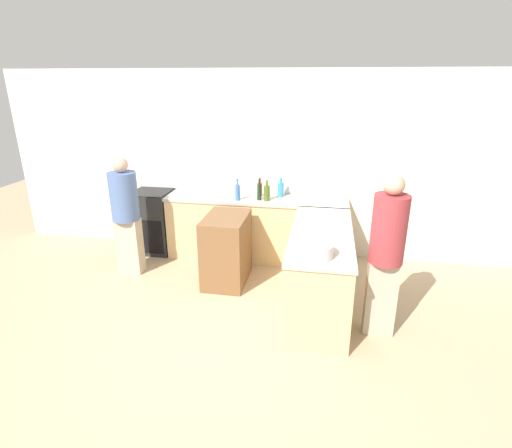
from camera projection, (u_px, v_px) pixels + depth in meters
The scene contains 14 objects.
ground_plane at pixel (221, 339), 4.17m from camera, with size 14.00×14.00×0.00m, color tan.
wall_back at pixel (260, 165), 5.93m from camera, with size 8.00×0.06×2.70m.
counter_back at pixel (256, 228), 5.93m from camera, with size 2.63×0.62×0.94m.
counter_peninsula at pixel (320, 269), 4.65m from camera, with size 0.69×1.87×0.94m.
range_oven at pixel (154, 221), 6.20m from camera, with size 0.60×0.59×0.95m.
island_table at pixel (226, 249), 5.23m from camera, with size 0.53×0.78×0.91m.
mixing_bowl at pixel (313, 249), 3.87m from camera, with size 0.39×0.39×0.13m.
dish_soap_bottle at pixel (281, 189), 5.79m from camera, with size 0.09×0.09×0.28m.
water_bottle_blue at pixel (238, 192), 5.62m from camera, with size 0.07×0.07×0.31m.
olive_oil_bottle at pixel (267, 193), 5.60m from camera, with size 0.08×0.08×0.29m.
hot_sauce_bottle at pixel (260, 189), 5.82m from camera, with size 0.07×0.07×0.27m.
wine_bottle_dark at pixel (259, 191), 5.64m from camera, with size 0.06×0.06×0.31m.
person_by_range at pixel (126, 213), 5.34m from camera, with size 0.36×0.36×1.62m.
person_at_peninsula at pixel (386, 252), 3.98m from camera, with size 0.34×0.34×1.72m.
Camera 1 is at (0.98, -3.38, 2.57)m, focal length 28.00 mm.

